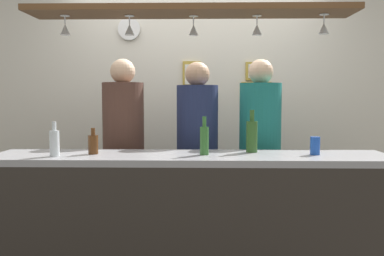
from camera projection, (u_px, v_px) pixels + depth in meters
The scene contains 20 objects.
back_wall at pixel (194, 109), 4.36m from camera, with size 4.40×0.06×2.60m, color silver.
bar_counter at pixel (190, 209), 2.80m from camera, with size 2.70×0.55×1.03m.
overhead_glass_rack at pixel (191, 11), 2.91m from camera, with size 2.20×0.36×0.04m, color brown.
hanging_wineglass_far_left at pixel (65, 29), 2.95m from camera, with size 0.07×0.07×0.13m.
hanging_wineglass_left at pixel (130, 29), 2.96m from camera, with size 0.07×0.07×0.13m.
hanging_wineglass_center_left at pixel (194, 29), 2.97m from camera, with size 0.07×0.07×0.13m.
hanging_wineglass_center at pixel (257, 29), 2.95m from camera, with size 0.07×0.07×0.13m.
hanging_wineglass_center_right at pixel (324, 28), 2.90m from camera, with size 0.07×0.07×0.13m.
person_left_brown_shirt at pixel (124, 142), 3.57m from camera, with size 0.34×0.34×1.73m.
person_middle_navy_shirt at pixel (197, 144), 3.56m from camera, with size 0.34×0.34×1.71m.
person_right_teal_shirt at pixel (260, 143), 3.54m from camera, with size 0.34×0.34×1.73m.
bottle_beer_brown_stubby at pixel (93, 144), 2.95m from camera, with size 0.07×0.07×0.18m.
bottle_champagne_green at pixel (252, 136), 3.04m from camera, with size 0.08×0.08×0.30m.
bottle_beer_green_import at pixel (204, 140), 2.91m from camera, with size 0.06×0.06×0.26m.
bottle_soda_clear at pixel (54, 142), 2.84m from camera, with size 0.06×0.06×0.23m.
drink_can at pixel (315, 146), 2.91m from camera, with size 0.07×0.07×0.12m, color #1E4CB2.
picture_frame_upper_small at pixel (257, 71), 4.27m from camera, with size 0.22×0.02×0.18m.
picture_frame_lower_pair at pixel (256, 91), 4.29m from camera, with size 0.30×0.02×0.18m.
picture_frame_crest at pixel (192, 74), 4.29m from camera, with size 0.18×0.02×0.26m.
wall_clock at pixel (129, 29), 4.26m from camera, with size 0.22×0.22×0.03m, color white.
Camera 1 is at (0.08, -3.26, 1.44)m, focal length 40.34 mm.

